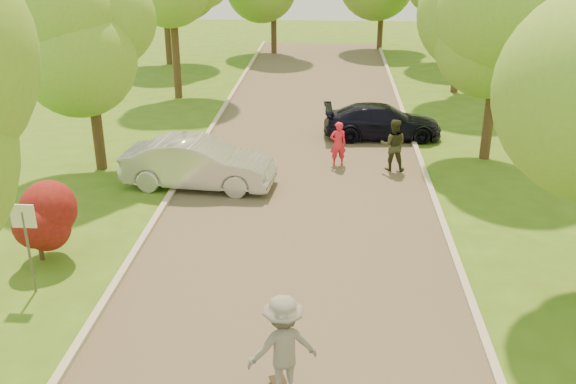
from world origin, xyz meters
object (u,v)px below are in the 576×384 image
(skateboarder, at_px, (283,347))
(silver_sedan, at_px, (199,163))
(dark_sedan, at_px, (382,121))
(person_striped, at_px, (338,144))
(street_sign, at_px, (25,230))
(person_olive, at_px, (393,145))

(skateboarder, bearing_deg, silver_sedan, -91.15)
(dark_sedan, relative_size, person_striped, 2.91)
(street_sign, bearing_deg, person_striped, 52.10)
(silver_sedan, height_order, person_striped, silver_sedan)
(silver_sedan, height_order, person_olive, person_olive)
(silver_sedan, relative_size, skateboarder, 2.49)
(street_sign, xyz_separation_m, dark_sedan, (8.66, 12.15, -0.90))
(person_striped, xyz_separation_m, person_olive, (1.86, -0.35, 0.11))
(silver_sedan, bearing_deg, street_sign, 164.64)
(silver_sedan, relative_size, dark_sedan, 1.05)
(dark_sedan, relative_size, skateboarder, 2.37)
(person_striped, bearing_deg, silver_sedan, 13.82)
(dark_sedan, relative_size, person_olive, 2.55)
(person_striped, bearing_deg, person_olive, 155.79)
(dark_sedan, bearing_deg, person_olive, 178.93)
(skateboarder, relative_size, person_olive, 1.08)
(person_striped, distance_m, person_olive, 1.90)
(dark_sedan, bearing_deg, person_striped, 149.01)
(street_sign, height_order, person_olive, street_sign)
(skateboarder, relative_size, person_striped, 1.23)
(street_sign, height_order, silver_sedan, street_sign)
(person_olive, bearing_deg, person_striped, -6.77)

